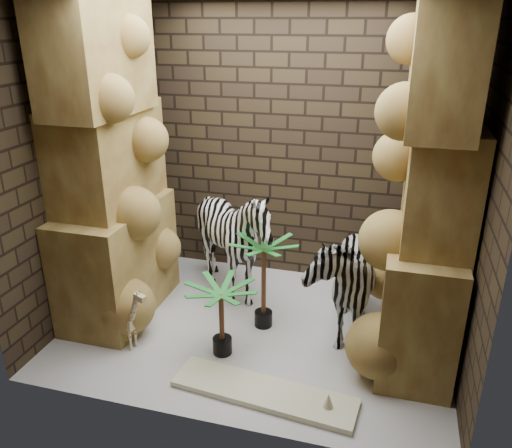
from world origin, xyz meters
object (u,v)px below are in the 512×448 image
(palm_front, at_px, (264,284))
(surfboard, at_px, (264,392))
(zebra_left, at_px, (234,246))
(giraffe_toy, at_px, (124,315))
(palm_back, at_px, (222,319))
(zebra_right, at_px, (341,266))

(palm_front, height_order, surfboard, palm_front)
(zebra_left, bearing_deg, palm_front, -47.58)
(giraffe_toy, distance_m, surfboard, 1.42)
(zebra_left, xyz_separation_m, giraffe_toy, (-0.68, -1.08, -0.27))
(palm_back, bearing_deg, palm_front, 65.02)
(giraffe_toy, xyz_separation_m, palm_back, (0.87, 0.13, 0.02))
(giraffe_toy, bearing_deg, zebra_left, 73.88)
(giraffe_toy, bearing_deg, zebra_right, 38.90)
(giraffe_toy, relative_size, palm_back, 0.94)
(palm_back, xyz_separation_m, surfboard, (0.49, -0.43, -0.32))
(zebra_right, height_order, palm_back, zebra_right)
(palm_front, distance_m, palm_back, 0.58)
(zebra_left, distance_m, surfboard, 1.64)
(zebra_left, bearing_deg, giraffe_toy, -124.18)
(surfboard, bearing_deg, giraffe_toy, 173.20)
(palm_front, distance_m, surfboard, 1.07)
(palm_front, bearing_deg, surfboard, -75.07)
(zebra_right, bearing_deg, surfboard, -117.09)
(giraffe_toy, bearing_deg, palm_front, 46.17)
(zebra_left, distance_m, palm_front, 0.63)
(zebra_right, distance_m, zebra_left, 1.17)
(zebra_right, xyz_separation_m, surfboard, (-0.44, -1.06, -0.64))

